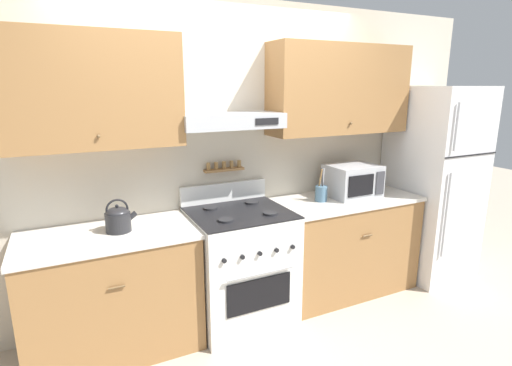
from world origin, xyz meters
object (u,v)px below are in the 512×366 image
object	(u,v)px
microwave	(352,181)
stove_range	(240,265)
refrigerator	(432,183)
tea_kettle	(118,218)
utensil_crock	(321,193)

from	to	relation	value
microwave	stove_range	bearing A→B (deg)	-176.90
microwave	refrigerator	bearing A→B (deg)	-6.07
tea_kettle	microwave	xyz separation A→B (m)	(2.04, 0.02, 0.05)
tea_kettle	microwave	bearing A→B (deg)	0.50
stove_range	microwave	size ratio (longest dim) A/B	2.42
stove_range	refrigerator	bearing A→B (deg)	-0.99
refrigerator	utensil_crock	bearing A→B (deg)	176.40
tea_kettle	stove_range	bearing A→B (deg)	-2.85
stove_range	tea_kettle	distance (m)	1.03
refrigerator	utensil_crock	world-z (taller)	refrigerator
microwave	utensil_crock	size ratio (longest dim) A/B	1.54
refrigerator	tea_kettle	xyz separation A→B (m)	(-2.97, 0.08, 0.05)
utensil_crock	microwave	bearing A→B (deg)	2.89
refrigerator	microwave	world-z (taller)	refrigerator
refrigerator	utensil_crock	xyz separation A→B (m)	(-1.28, 0.08, 0.03)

